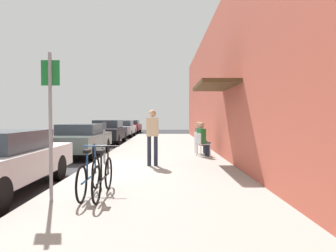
% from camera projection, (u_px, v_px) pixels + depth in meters
% --- Properties ---
extents(ground_plane, '(60.00, 60.00, 0.00)m').
position_uv_depth(ground_plane, '(80.00, 174.00, 8.42)').
color(ground_plane, '#2D2D30').
extents(sidewalk_slab, '(4.50, 32.00, 0.12)m').
position_uv_depth(sidewalk_slab, '(161.00, 161.00, 10.43)').
color(sidewalk_slab, '#9E9B93').
rests_on(sidewalk_slab, ground_plane).
extents(building_facade, '(1.40, 32.00, 6.03)m').
position_uv_depth(building_facade, '(230.00, 77.00, 10.36)').
color(building_facade, '#BC5442').
rests_on(building_facade, ground_plane).
extents(parked_car_1, '(1.80, 4.40, 1.32)m').
position_uv_depth(parked_car_1, '(80.00, 139.00, 12.23)').
color(parked_car_1, '#47514C').
rests_on(parked_car_1, ground_plane).
extents(parked_car_2, '(1.80, 4.40, 1.43)m').
position_uv_depth(parked_car_2, '(108.00, 131.00, 18.05)').
color(parked_car_2, black).
rests_on(parked_car_2, ground_plane).
extents(parked_car_3, '(1.80, 4.40, 1.34)m').
position_uv_depth(parked_car_3, '(123.00, 128.00, 24.35)').
color(parked_car_3, '#B7B7BC').
rests_on(parked_car_3, ground_plane).
extents(parked_car_4, '(1.80, 4.40, 1.31)m').
position_uv_depth(parked_car_4, '(131.00, 126.00, 30.26)').
color(parked_car_4, maroon).
rests_on(parked_car_4, ground_plane).
extents(parking_meter, '(0.12, 0.10, 1.32)m').
position_uv_depth(parking_meter, '(104.00, 139.00, 9.51)').
color(parking_meter, slate).
rests_on(parking_meter, sidewalk_slab).
extents(street_sign, '(0.32, 0.06, 2.60)m').
position_uv_depth(street_sign, '(51.00, 115.00, 5.20)').
color(street_sign, gray).
rests_on(street_sign, sidewalk_slab).
extents(bicycle_0, '(0.46, 1.71, 0.90)m').
position_uv_depth(bicycle_0, '(89.00, 176.00, 5.61)').
color(bicycle_0, black).
rests_on(bicycle_0, sidewalk_slab).
extents(bicycle_1, '(0.46, 1.71, 0.90)m').
position_uv_depth(bicycle_1, '(103.00, 177.00, 5.55)').
color(bicycle_1, black).
rests_on(bicycle_1, sidewalk_slab).
extents(cafe_chair_0, '(0.56, 0.56, 0.87)m').
position_uv_depth(cafe_chair_0, '(201.00, 143.00, 11.24)').
color(cafe_chair_0, silver).
rests_on(cafe_chair_0, sidewalk_slab).
extents(seated_patron_0, '(0.51, 0.46, 1.29)m').
position_uv_depth(seated_patron_0, '(203.00, 138.00, 11.25)').
color(seated_patron_0, '#232838').
rests_on(seated_patron_0, sidewalk_slab).
extents(cafe_chair_1, '(0.50, 0.50, 0.87)m').
position_uv_depth(cafe_chair_1, '(199.00, 141.00, 12.08)').
color(cafe_chair_1, silver).
rests_on(cafe_chair_1, sidewalk_slab).
extents(seated_patron_1, '(0.47, 0.41, 1.29)m').
position_uv_depth(seated_patron_1, '(200.00, 136.00, 12.08)').
color(seated_patron_1, '#232838').
rests_on(seated_patron_1, sidewalk_slab).
extents(pedestrian_standing, '(0.36, 0.22, 1.70)m').
position_uv_depth(pedestrian_standing, '(152.00, 133.00, 9.01)').
color(pedestrian_standing, '#232838').
rests_on(pedestrian_standing, sidewalk_slab).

